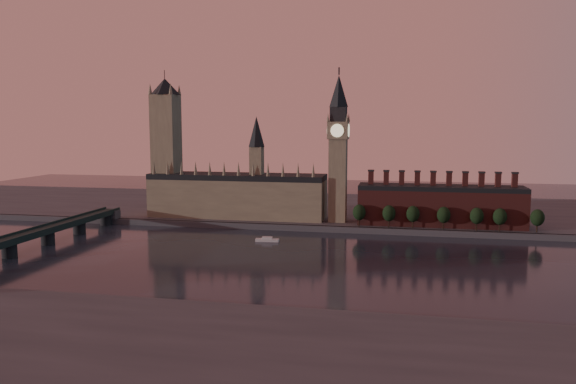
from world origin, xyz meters
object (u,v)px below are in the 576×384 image
victoria_tower (166,142)px  river_boat (267,240)px  big_ben (338,147)px  westminster_bridge (26,239)px

victoria_tower → river_boat: 126.37m
big_ben → river_boat: big_ben is taller
victoria_tower → westminster_bridge: (-35.00, -117.70, -51.65)m
victoria_tower → big_ben: (130.00, -5.00, -2.26)m
westminster_bridge → big_ben: bearing=34.3°
westminster_bridge → river_boat: 139.31m
river_boat → westminster_bridge: bearing=-162.0°
victoria_tower → river_boat: (92.96, -62.98, -57.98)m
big_ben → westminster_bridge: (-165.00, -112.70, -49.39)m
victoria_tower → river_boat: size_ratio=7.28×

